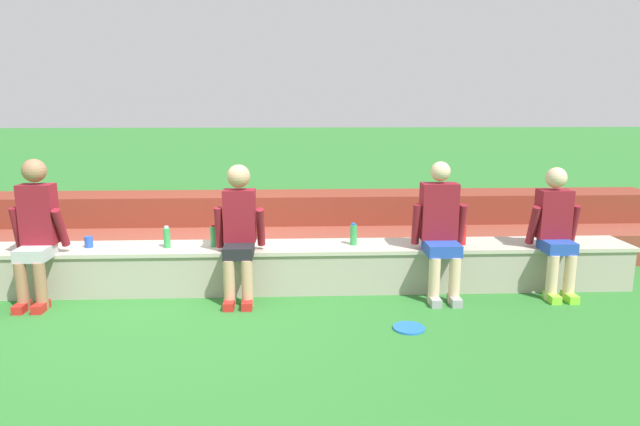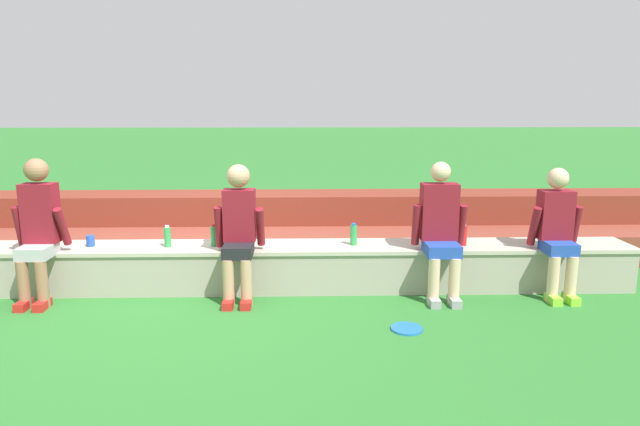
# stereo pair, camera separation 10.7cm
# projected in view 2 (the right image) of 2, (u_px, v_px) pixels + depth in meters

# --- Properties ---
(ground_plane) EXTENTS (80.00, 80.00, 0.00)m
(ground_plane) POSITION_uv_depth(u_px,v_px,m) (190.00, 297.00, 5.56)
(ground_plane) COLOR #2D752D
(stone_seating_wall) EXTENTS (9.27, 0.57, 0.47)m
(stone_seating_wall) POSITION_uv_depth(u_px,v_px,m) (194.00, 266.00, 5.77)
(stone_seating_wall) COLOR #A8A08E
(stone_seating_wall) RESTS_ON ground
(brick_bleachers) EXTENTS (11.83, 1.36, 0.76)m
(brick_bleachers) POSITION_uv_depth(u_px,v_px,m) (215.00, 230.00, 7.14)
(brick_bleachers) COLOR brown
(brick_bleachers) RESTS_ON ground
(person_far_left) EXTENTS (0.50, 0.55, 1.42)m
(person_far_left) POSITION_uv_depth(u_px,v_px,m) (38.00, 227.00, 5.35)
(person_far_left) COLOR #996B4C
(person_far_left) RESTS_ON ground
(person_left_of_center) EXTENTS (0.50, 0.58, 1.35)m
(person_left_of_center) POSITION_uv_depth(u_px,v_px,m) (239.00, 229.00, 5.41)
(person_left_of_center) COLOR tan
(person_left_of_center) RESTS_ON ground
(person_center) EXTENTS (0.55, 0.57, 1.37)m
(person_center) POSITION_uv_depth(u_px,v_px,m) (440.00, 228.00, 5.46)
(person_center) COLOR beige
(person_center) RESTS_ON ground
(person_right_of_center) EXTENTS (0.50, 0.53, 1.31)m
(person_right_of_center) POSITION_uv_depth(u_px,v_px,m) (557.00, 230.00, 5.50)
(person_right_of_center) COLOR beige
(person_right_of_center) RESTS_ON ground
(water_bottle_center_gap) EXTENTS (0.07, 0.07, 0.23)m
(water_bottle_center_gap) POSITION_uv_depth(u_px,v_px,m) (214.00, 236.00, 5.70)
(water_bottle_center_gap) COLOR green
(water_bottle_center_gap) RESTS_ON stone_seating_wall
(water_bottle_near_left) EXTENTS (0.08, 0.08, 0.23)m
(water_bottle_near_left) POSITION_uv_depth(u_px,v_px,m) (463.00, 235.00, 5.73)
(water_bottle_near_left) COLOR red
(water_bottle_near_left) RESTS_ON stone_seating_wall
(water_bottle_mid_right) EXTENTS (0.07, 0.07, 0.23)m
(water_bottle_mid_right) POSITION_uv_depth(u_px,v_px,m) (168.00, 237.00, 5.67)
(water_bottle_mid_right) COLOR green
(water_bottle_mid_right) RESTS_ON stone_seating_wall
(water_bottle_near_right) EXTENTS (0.07, 0.07, 0.23)m
(water_bottle_near_right) POSITION_uv_depth(u_px,v_px,m) (354.00, 235.00, 5.75)
(water_bottle_near_right) COLOR green
(water_bottle_near_right) RESTS_ON stone_seating_wall
(plastic_cup_middle) EXTENTS (0.08, 0.08, 0.11)m
(plastic_cup_middle) POSITION_uv_depth(u_px,v_px,m) (90.00, 241.00, 5.70)
(plastic_cup_middle) COLOR blue
(plastic_cup_middle) RESTS_ON stone_seating_wall
(frisbee) EXTENTS (0.28, 0.28, 0.02)m
(frisbee) POSITION_uv_depth(u_px,v_px,m) (407.00, 329.00, 4.77)
(frisbee) COLOR blue
(frisbee) RESTS_ON ground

